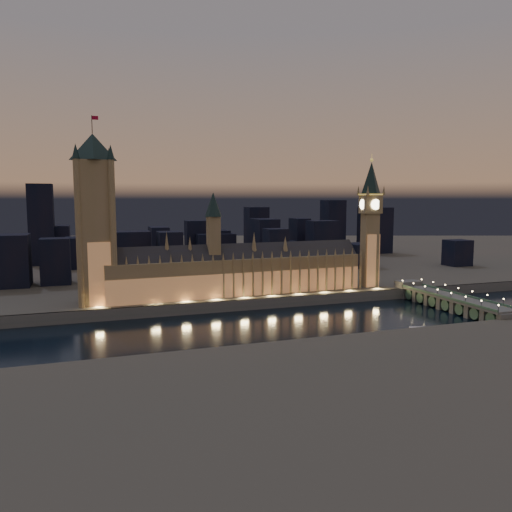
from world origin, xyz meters
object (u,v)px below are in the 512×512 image
object	(u,v)px
victoria_tower	(95,212)
river_boat	(428,332)
westminster_bridge	(448,301)
elizabeth_tower	(370,213)
palace_of_westminster	(238,271)

from	to	relation	value
victoria_tower	river_boat	xyz separation A→B (m)	(185.34, -119.93, -70.70)
victoria_tower	river_boat	distance (m)	231.80
victoria_tower	river_boat	bearing A→B (deg)	-32.91
westminster_bridge	elizabeth_tower	bearing A→B (deg)	112.70
westminster_bridge	river_boat	bearing A→B (deg)	-137.72
victoria_tower	elizabeth_tower	size ratio (longest dim) A/B	1.18
palace_of_westminster	victoria_tower	xyz separation A→B (m)	(-102.88, 0.18, 45.88)
elizabeth_tower	westminster_bridge	xyz separation A→B (m)	(27.34, -65.37, -63.27)
elizabeth_tower	river_boat	xyz separation A→B (m)	(-32.66, -119.92, -67.70)
palace_of_westminster	river_boat	size ratio (longest dim) A/B	4.95
elizabeth_tower	river_boat	distance (m)	141.53
palace_of_westminster	westminster_bridge	bearing A→B (deg)	-24.59
victoria_tower	elizabeth_tower	world-z (taller)	victoria_tower
victoria_tower	westminster_bridge	bearing A→B (deg)	-14.92
victoria_tower	palace_of_westminster	bearing A→B (deg)	-0.10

